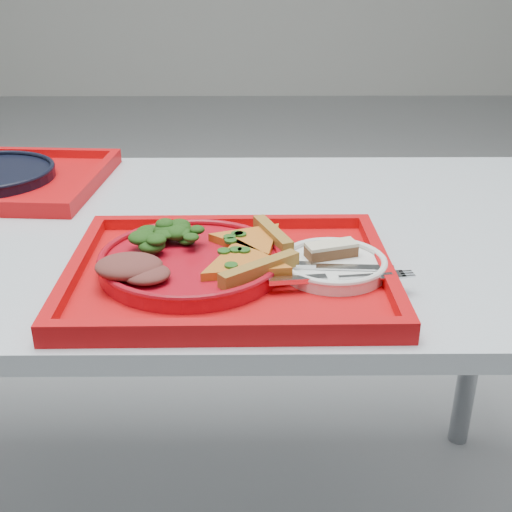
% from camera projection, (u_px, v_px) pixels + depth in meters
% --- Properties ---
extents(table, '(1.60, 0.80, 0.75)m').
position_uv_depth(table, '(154.00, 263.00, 1.13)').
color(table, '#B4BECA').
rests_on(table, ground).
extents(tray_main, '(0.45, 0.35, 0.01)m').
position_uv_depth(tray_main, '(230.00, 276.00, 0.91)').
color(tray_main, red).
rests_on(tray_main, table).
extents(dinner_plate, '(0.26, 0.26, 0.02)m').
position_uv_depth(dinner_plate, '(191.00, 263.00, 0.91)').
color(dinner_plate, '#AF0B1A').
rests_on(dinner_plate, tray_main).
extents(side_plate, '(0.15, 0.15, 0.01)m').
position_uv_depth(side_plate, '(333.00, 267.00, 0.90)').
color(side_plate, white).
rests_on(side_plate, tray_main).
extents(pizza_slice_a, '(0.18, 0.19, 0.02)m').
position_uv_depth(pizza_slice_a, '(243.00, 260.00, 0.87)').
color(pizza_slice_a, orange).
rests_on(pizza_slice_a, dinner_plate).
extents(pizza_slice_b, '(0.16, 0.15, 0.02)m').
position_uv_depth(pizza_slice_b, '(252.00, 238.00, 0.94)').
color(pizza_slice_b, orange).
rests_on(pizza_slice_b, dinner_plate).
extents(salad_heap, '(0.09, 0.08, 0.05)m').
position_uv_depth(salad_heap, '(169.00, 233.00, 0.93)').
color(salad_heap, black).
rests_on(salad_heap, dinner_plate).
extents(meat_portion, '(0.09, 0.07, 0.03)m').
position_uv_depth(meat_portion, '(129.00, 266.00, 0.85)').
color(meat_portion, brown).
rests_on(meat_portion, dinner_plate).
extents(dessert_bar, '(0.08, 0.05, 0.02)m').
position_uv_depth(dessert_bar, '(331.00, 250.00, 0.91)').
color(dessert_bar, '#502B1A').
rests_on(dessert_bar, side_plate).
extents(knife, '(0.19, 0.03, 0.01)m').
position_uv_depth(knife, '(327.00, 266.00, 0.88)').
color(knife, silver).
rests_on(knife, side_plate).
extents(fork, '(0.19, 0.05, 0.01)m').
position_uv_depth(fork, '(337.00, 277.00, 0.85)').
color(fork, silver).
rests_on(fork, side_plate).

